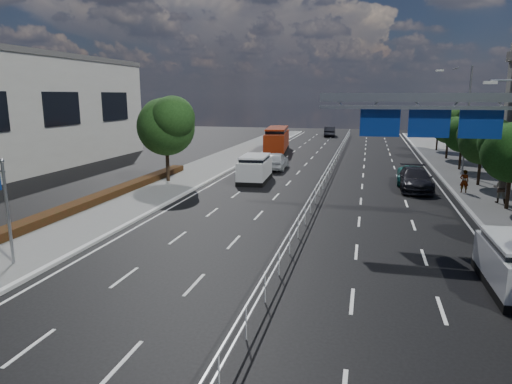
% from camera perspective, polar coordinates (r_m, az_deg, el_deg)
% --- Properties ---
extents(ground, '(160.00, 160.00, 0.00)m').
position_cam_1_polar(ground, '(16.22, 1.75, -12.44)').
color(ground, black).
rests_on(ground, ground).
extents(kerb_near, '(0.25, 140.00, 0.15)m').
position_cam_1_polar(kerb_near, '(19.95, -24.75, -8.59)').
color(kerb_near, silver).
rests_on(kerb_near, ground).
extents(median_fence, '(0.05, 85.00, 1.02)m').
position_cam_1_polar(median_fence, '(37.58, 8.96, 2.40)').
color(median_fence, silver).
rests_on(median_fence, ground).
extents(hedge_near, '(1.00, 36.00, 0.44)m').
position_cam_1_polar(hedge_near, '(26.19, -25.46, -3.22)').
color(hedge_near, black).
rests_on(hedge_near, sidewalk_near).
extents(overhead_gantry, '(10.24, 0.38, 7.45)m').
position_cam_1_polar(overhead_gantry, '(24.80, 22.61, 8.56)').
color(overhead_gantry, gray).
rests_on(overhead_gantry, ground).
extents(streetlight_far, '(2.78, 2.40, 9.00)m').
position_cam_1_polar(streetlight_far, '(41.15, 24.53, 8.87)').
color(streetlight_far, gray).
rests_on(streetlight_far, ground).
extents(near_tree_back, '(4.84, 4.51, 6.69)m').
position_cam_1_polar(near_tree_back, '(35.77, -11.12, 8.44)').
color(near_tree_back, black).
rests_on(near_tree_back, ground).
extents(far_tree_e, '(3.63, 3.38, 5.13)m').
position_cam_1_polar(far_tree_e, '(37.47, 26.53, 5.94)').
color(far_tree_e, black).
rests_on(far_tree_e, ground).
extents(far_tree_f, '(3.52, 3.28, 5.02)m').
position_cam_1_polar(far_tree_f, '(44.80, 24.48, 6.84)').
color(far_tree_f, black).
rests_on(far_tree_f, ground).
extents(far_tree_g, '(3.96, 3.69, 5.45)m').
position_cam_1_polar(far_tree_g, '(52.15, 23.04, 7.83)').
color(far_tree_g, black).
rests_on(far_tree_g, ground).
extents(far_tree_h, '(3.41, 3.18, 4.91)m').
position_cam_1_polar(far_tree_h, '(59.58, 21.90, 8.01)').
color(far_tree_h, black).
rests_on(far_tree_h, ground).
extents(white_minivan, '(2.34, 4.91, 2.09)m').
position_cam_1_polar(white_minivan, '(36.00, -0.15, 2.94)').
color(white_minivan, black).
rests_on(white_minivan, ground).
extents(red_bus, '(3.46, 10.06, 2.94)m').
position_cam_1_polar(red_bus, '(54.75, 2.64, 6.59)').
color(red_bus, black).
rests_on(red_bus, ground).
extents(near_car_silver, '(2.07, 4.83, 1.63)m').
position_cam_1_polar(near_car_silver, '(42.06, 2.51, 3.95)').
color(near_car_silver, silver).
rests_on(near_car_silver, ground).
extents(near_car_dark, '(1.95, 4.98, 1.61)m').
position_cam_1_polar(near_car_dark, '(76.90, 9.21, 7.48)').
color(near_car_dark, black).
rests_on(near_car_dark, ground).
extents(parked_car_teal, '(2.46, 4.89, 1.33)m').
position_cam_1_polar(parked_car_teal, '(37.07, 18.95, 1.98)').
color(parked_car_teal, '#197067').
rests_on(parked_car_teal, ground).
extents(parked_car_dark, '(2.24, 5.43, 1.57)m').
position_cam_1_polar(parked_car_dark, '(34.76, 19.29, 1.53)').
color(parked_car_dark, black).
rests_on(parked_car_dark, ground).
extents(pedestrian_a, '(0.58, 0.38, 1.58)m').
position_cam_1_polar(pedestrian_a, '(34.32, 24.59, 1.23)').
color(pedestrian_a, gray).
rests_on(pedestrian_a, sidewalk_far).
extents(pedestrian_b, '(1.09, 0.97, 1.85)m').
position_cam_1_polar(pedestrian_b, '(32.04, 28.27, 0.43)').
color(pedestrian_b, gray).
rests_on(pedestrian_b, sidewalk_far).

